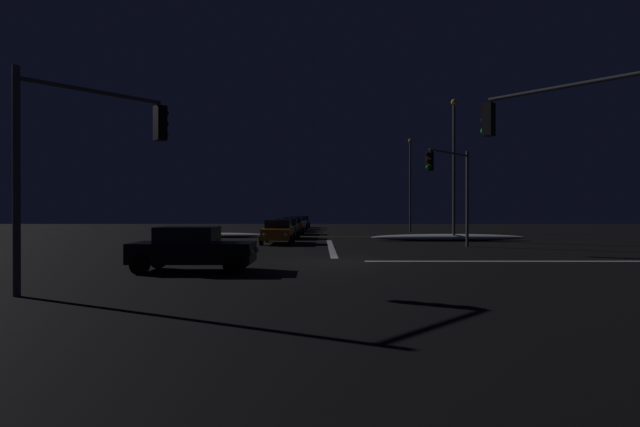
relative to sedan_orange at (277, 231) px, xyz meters
name	(u,v)px	position (x,y,z in m)	size (l,w,h in m)	color
ground	(334,262)	(3.40, -10.84, -0.85)	(120.00, 120.00, 0.10)	black
stop_line_north	(330,247)	(3.40, -3.08, -0.80)	(0.35, 13.26, 0.01)	white
centre_line_ns	(327,237)	(3.40, 8.52, -0.80)	(22.00, 0.15, 0.01)	yellow
crosswalk_bar_east	(520,261)	(11.27, -10.84, -0.80)	(13.26, 0.40, 0.01)	white
snow_bank_left_curb	(222,235)	(-5.16, 7.34, -0.61)	(6.96, 1.50, 0.38)	white
snow_bank_right_curb	(447,237)	(11.97, 2.97, -0.55)	(11.11, 1.50, 0.49)	white
sedan_orange	(277,231)	(0.00, 0.00, 0.00)	(2.02, 4.33, 1.57)	#C66014
sedan_green	(285,228)	(0.09, 6.00, 0.00)	(2.02, 4.33, 1.57)	#14512D
sedan_red	(291,226)	(0.21, 12.73, 0.00)	(2.02, 4.33, 1.57)	maroon
sedan_gray	(291,224)	(-0.17, 18.48, 0.00)	(2.02, 4.33, 1.57)	slate
sedan_silver	(297,223)	(0.25, 23.81, 0.00)	(2.02, 4.33, 1.57)	#B7B7BC
sedan_blue	(301,222)	(0.41, 30.45, 0.00)	(2.02, 4.33, 1.57)	navy
sedan_black_crossing	(191,249)	(-1.74, -14.16, 0.00)	(4.33, 2.02, 1.57)	black
traffic_signal_se	(580,138)	(10.07, -17.51, 3.37)	(3.73, 3.73, 5.98)	#4C4C51
traffic_signal_sw	(87,144)	(-3.58, -17.83, 3.14)	(2.97, 2.97, 5.71)	#4C4C51
traffic_signal_ne	(450,179)	(10.25, -4.00, 3.18)	(3.28, 3.28, 5.74)	#4C4C51
streetlamp_right_far	(409,179)	(12.27, 18.52, 4.80)	(0.44, 0.44, 9.80)	#424247
streetlamp_right_near	(453,160)	(12.27, 2.52, 4.96)	(0.44, 0.44, 10.10)	#424247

